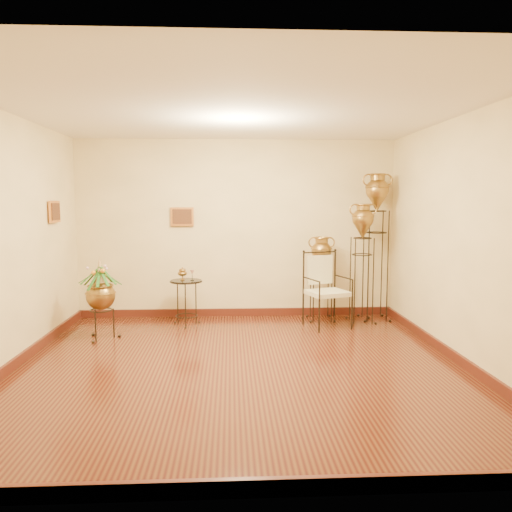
{
  "coord_description": "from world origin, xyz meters",
  "views": [
    {
      "loc": [
        -0.09,
        -5.41,
        1.84
      ],
      "look_at": [
        0.25,
        1.3,
        1.1
      ],
      "focal_mm": 35.0,
      "sensor_mm": 36.0,
      "label": 1
    }
  ],
  "objects_px": {
    "amphora_tall": "(376,245)",
    "side_table": "(186,302)",
    "planter_urn": "(100,292)",
    "armchair": "(327,290)",
    "amphora_mid": "(362,262)"
  },
  "relations": [
    {
      "from": "amphora_tall",
      "to": "side_table",
      "type": "xyz_separation_m",
      "value": [
        -2.9,
        -0.22,
        -0.81
      ]
    },
    {
      "from": "amphora_tall",
      "to": "armchair",
      "type": "xyz_separation_m",
      "value": [
        -0.83,
        -0.44,
        -0.61
      ]
    },
    {
      "from": "armchair",
      "to": "amphora_mid",
      "type": "bearing_deg",
      "value": 7.44
    },
    {
      "from": "amphora_mid",
      "to": "side_table",
      "type": "distance_m",
      "value": 2.71
    },
    {
      "from": "planter_urn",
      "to": "side_table",
      "type": "relative_size",
      "value": 1.33
    },
    {
      "from": "amphora_tall",
      "to": "amphora_mid",
      "type": "relative_size",
      "value": 1.25
    },
    {
      "from": "amphora_mid",
      "to": "armchair",
      "type": "xyz_separation_m",
      "value": [
        -0.58,
        -0.28,
        -0.37
      ]
    },
    {
      "from": "amphora_tall",
      "to": "armchair",
      "type": "distance_m",
      "value": 1.12
    },
    {
      "from": "planter_urn",
      "to": "armchair",
      "type": "xyz_separation_m",
      "value": [
        3.15,
        0.48,
        -0.08
      ]
    },
    {
      "from": "amphora_tall",
      "to": "planter_urn",
      "type": "height_order",
      "value": "amphora_tall"
    },
    {
      "from": "armchair",
      "to": "amphora_tall",
      "type": "bearing_deg",
      "value": 9.07
    },
    {
      "from": "amphora_mid",
      "to": "planter_urn",
      "type": "relative_size",
      "value": 1.61
    },
    {
      "from": "amphora_tall",
      "to": "planter_urn",
      "type": "relative_size",
      "value": 2.01
    },
    {
      "from": "planter_urn",
      "to": "side_table",
      "type": "xyz_separation_m",
      "value": [
        1.07,
        0.7,
        -0.28
      ]
    },
    {
      "from": "amphora_tall",
      "to": "side_table",
      "type": "distance_m",
      "value": 3.02
    }
  ]
}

